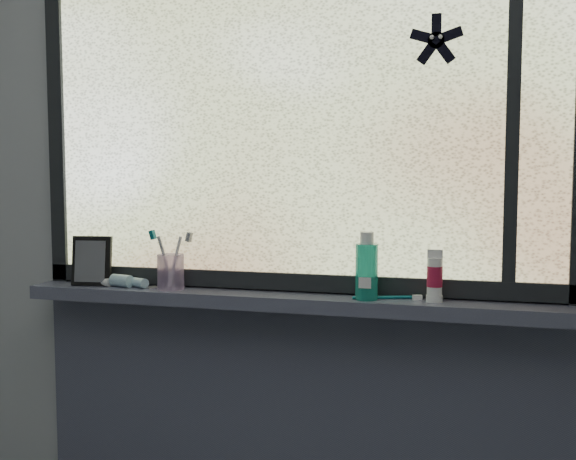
% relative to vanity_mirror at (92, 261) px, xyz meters
% --- Properties ---
extents(wall_back, '(3.00, 0.01, 2.50)m').
position_rel_vanity_mirror_xyz_m(wall_back, '(0.63, 0.08, 0.15)').
color(wall_back, '#9EA3A8').
rests_on(wall_back, ground).
extents(windowsill, '(1.62, 0.14, 0.04)m').
position_rel_vanity_mirror_xyz_m(windowsill, '(0.63, 0.01, -0.10)').
color(windowsill, '#44475B').
rests_on(windowsill, wall_back).
extents(window_pane, '(1.50, 0.01, 1.00)m').
position_rel_vanity_mirror_xyz_m(window_pane, '(0.63, 0.06, 0.43)').
color(window_pane, silver).
rests_on(window_pane, wall_back).
extents(frame_bottom, '(1.60, 0.03, 0.05)m').
position_rel_vanity_mirror_xyz_m(frame_bottom, '(0.63, 0.06, -0.05)').
color(frame_bottom, black).
rests_on(frame_bottom, windowsill).
extents(frame_left, '(0.05, 0.03, 1.10)m').
position_rel_vanity_mirror_xyz_m(frame_left, '(-0.15, 0.06, 0.43)').
color(frame_left, black).
rests_on(frame_left, wall_back).
extents(frame_mullion, '(0.03, 0.03, 1.00)m').
position_rel_vanity_mirror_xyz_m(frame_mullion, '(1.23, 0.06, 0.43)').
color(frame_mullion, black).
rests_on(frame_mullion, wall_back).
extents(starfish_sticker, '(0.15, 0.02, 0.15)m').
position_rel_vanity_mirror_xyz_m(starfish_sticker, '(1.03, 0.05, 0.62)').
color(starfish_sticker, black).
rests_on(starfish_sticker, window_pane).
extents(vanity_mirror, '(0.13, 0.08, 0.15)m').
position_rel_vanity_mirror_xyz_m(vanity_mirror, '(0.00, 0.00, 0.00)').
color(vanity_mirror, black).
rests_on(vanity_mirror, windowsill).
extents(toothpaste_tube, '(0.22, 0.11, 0.04)m').
position_rel_vanity_mirror_xyz_m(toothpaste_tube, '(0.13, -0.00, -0.06)').
color(toothpaste_tube, white).
rests_on(toothpaste_tube, windowsill).
extents(toothbrush_cup, '(0.08, 0.08, 0.10)m').
position_rel_vanity_mirror_xyz_m(toothbrush_cup, '(0.27, -0.00, -0.02)').
color(toothbrush_cup, '#B297C8').
rests_on(toothbrush_cup, windowsill).
extents(toothbrush_lying, '(0.20, 0.09, 0.01)m').
position_rel_vanity_mirror_xyz_m(toothbrush_lying, '(0.90, 0.01, -0.07)').
color(toothbrush_lying, '#0B5F69').
rests_on(toothbrush_lying, windowsill).
extents(mouthwash_bottle, '(0.06, 0.06, 0.15)m').
position_rel_vanity_mirror_xyz_m(mouthwash_bottle, '(0.86, -0.01, 0.02)').
color(mouthwash_bottle, '#21AB94').
rests_on(mouthwash_bottle, windowsill).
extents(cream_tube, '(0.04, 0.04, 0.10)m').
position_rel_vanity_mirror_xyz_m(cream_tube, '(1.04, 0.00, -0.00)').
color(cream_tube, silver).
rests_on(cream_tube, windowsill).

